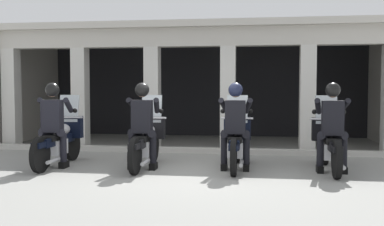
# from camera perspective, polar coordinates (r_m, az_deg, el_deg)

# --- Properties ---
(ground_plane) EXTENTS (80.00, 80.00, 0.00)m
(ground_plane) POSITION_cam_1_polar(r_m,az_deg,el_deg) (11.30, 1.87, -4.40)
(ground_plane) COLOR gray
(station_building) EXTENTS (10.21, 3.94, 3.06)m
(station_building) POSITION_cam_1_polar(r_m,az_deg,el_deg) (12.79, 1.00, 5.14)
(station_building) COLOR black
(station_building) RESTS_ON ground
(kerb_strip) EXTENTS (9.71, 0.24, 0.12)m
(kerb_strip) POSITION_cam_1_polar(r_m,az_deg,el_deg) (10.50, -0.68, -4.66)
(kerb_strip) COLOR #B7B5AD
(kerb_strip) RESTS_ON ground
(motorcycle_far_left) EXTENTS (0.62, 2.04, 1.35)m
(motorcycle_far_left) POSITION_cam_1_polar(r_m,az_deg,el_deg) (9.18, -16.12, -3.16)
(motorcycle_far_left) COLOR black
(motorcycle_far_left) RESTS_ON ground
(police_officer_far_left) EXTENTS (0.63, 0.61, 1.58)m
(police_officer_far_left) POSITION_cam_1_polar(r_m,az_deg,el_deg) (8.88, -16.92, -0.55)
(police_officer_far_left) COLOR black
(police_officer_far_left) RESTS_ON ground
(motorcycle_center_left) EXTENTS (0.62, 2.04, 1.35)m
(motorcycle_center_left) POSITION_cam_1_polar(r_m,az_deg,el_deg) (8.70, -5.70, -3.39)
(motorcycle_center_left) COLOR black
(motorcycle_center_left) RESTS_ON ground
(police_officer_center_left) EXTENTS (0.63, 0.61, 1.58)m
(police_officer_center_left) POSITION_cam_1_polar(r_m,az_deg,el_deg) (8.39, -6.19, -0.64)
(police_officer_center_left) COLOR black
(police_officer_center_left) RESTS_ON ground
(motorcycle_center_right) EXTENTS (0.62, 2.04, 1.35)m
(motorcycle_center_right) POSITION_cam_1_polar(r_m,az_deg,el_deg) (8.57, 5.52, -3.49)
(motorcycle_center_right) COLOR black
(motorcycle_center_right) RESTS_ON ground
(police_officer_center_right) EXTENTS (0.63, 0.61, 1.58)m
(police_officer_center_right) POSITION_cam_1_polar(r_m,az_deg,el_deg) (8.25, 5.44, -0.70)
(police_officer_center_right) COLOR black
(police_officer_center_right) RESTS_ON ground
(motorcycle_far_right) EXTENTS (0.62, 2.04, 1.35)m
(motorcycle_far_right) POSITION_cam_1_polar(r_m,az_deg,el_deg) (8.66, 16.76, -3.55)
(motorcycle_far_right) COLOR black
(motorcycle_far_right) RESTS_ON ground
(police_officer_far_right) EXTENTS (0.63, 0.61, 1.58)m
(police_officer_far_right) POSITION_cam_1_polar(r_m,az_deg,el_deg) (8.34, 17.09, -0.79)
(police_officer_far_right) COLOR black
(police_officer_far_right) RESTS_ON ground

